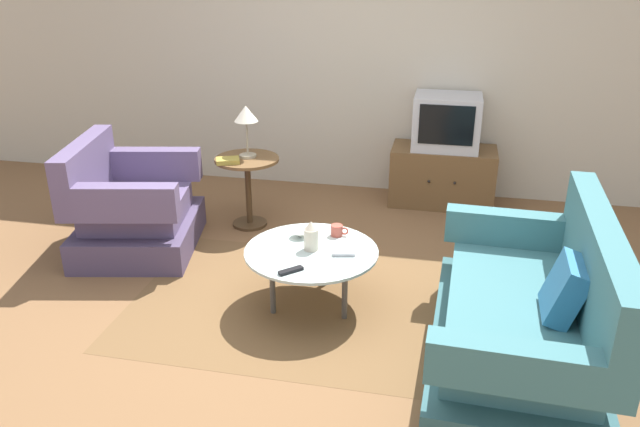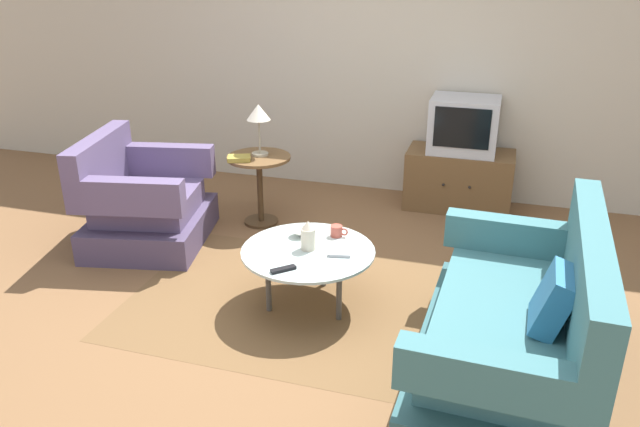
% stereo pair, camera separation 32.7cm
% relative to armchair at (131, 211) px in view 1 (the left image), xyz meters
% --- Properties ---
extents(ground_plane, '(16.00, 16.00, 0.00)m').
position_rel_armchair_xyz_m(ground_plane, '(1.44, -0.54, -0.31)').
color(ground_plane, brown).
extents(back_wall, '(9.00, 0.12, 2.70)m').
position_rel_armchair_xyz_m(back_wall, '(1.44, 1.77, 1.04)').
color(back_wall, '#BCB29E').
rests_on(back_wall, ground).
extents(area_rug, '(2.37, 1.62, 0.00)m').
position_rel_armchair_xyz_m(area_rug, '(1.55, -0.55, -0.30)').
color(area_rug, brown).
rests_on(area_rug, ground).
extents(armchair, '(1.03, 1.14, 0.86)m').
position_rel_armchair_xyz_m(armchair, '(0.00, 0.00, 0.00)').
color(armchair, '#4B3E5C').
rests_on(armchair, ground).
extents(couch, '(0.91, 1.65, 0.92)m').
position_rel_armchair_xyz_m(couch, '(2.84, -0.98, -0.00)').
color(couch, '#325C60').
rests_on(couch, ground).
extents(coffee_table, '(0.86, 0.86, 0.40)m').
position_rel_armchair_xyz_m(coffee_table, '(1.55, -0.55, 0.07)').
color(coffee_table, '#B2C6C1').
rests_on(coffee_table, ground).
extents(side_table, '(0.53, 0.53, 0.60)m').
position_rel_armchair_xyz_m(side_table, '(0.75, 0.60, 0.13)').
color(side_table, brown).
rests_on(side_table, ground).
extents(tv_stand, '(0.93, 0.48, 0.53)m').
position_rel_armchair_xyz_m(tv_stand, '(2.32, 1.44, -0.04)').
color(tv_stand, brown).
rests_on(tv_stand, ground).
extents(television, '(0.58, 0.46, 0.47)m').
position_rel_armchair_xyz_m(television, '(2.32, 1.46, 0.46)').
color(television, '#B7B7BC').
rests_on(television, tv_stand).
extents(table_lamp, '(0.19, 0.19, 0.43)m').
position_rel_armchair_xyz_m(table_lamp, '(0.75, 0.63, 0.62)').
color(table_lamp, '#9E937A').
rests_on(table_lamp, side_table).
extents(vase, '(0.09, 0.09, 0.20)m').
position_rel_armchair_xyz_m(vase, '(1.55, -0.55, 0.19)').
color(vase, beige).
rests_on(vase, coffee_table).
extents(mug, '(0.12, 0.08, 0.08)m').
position_rel_armchair_xyz_m(mug, '(1.67, -0.30, 0.13)').
color(mug, '#B74C3D').
rests_on(mug, coffee_table).
extents(bowl, '(0.12, 0.12, 0.04)m').
position_rel_armchair_xyz_m(bowl, '(1.44, -0.38, 0.12)').
color(bowl, silver).
rests_on(bowl, coffee_table).
extents(tv_remote_dark, '(0.14, 0.14, 0.02)m').
position_rel_armchair_xyz_m(tv_remote_dark, '(1.50, -0.86, 0.10)').
color(tv_remote_dark, black).
rests_on(tv_remote_dark, coffee_table).
extents(tv_remote_silver, '(0.15, 0.07, 0.02)m').
position_rel_armchair_xyz_m(tv_remote_silver, '(1.77, -0.58, 0.10)').
color(tv_remote_silver, '#B2B2B7').
rests_on(tv_remote_silver, coffee_table).
extents(book, '(0.22, 0.19, 0.04)m').
position_rel_armchair_xyz_m(book, '(0.64, 0.45, 0.31)').
color(book, olive).
rests_on(book, side_table).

